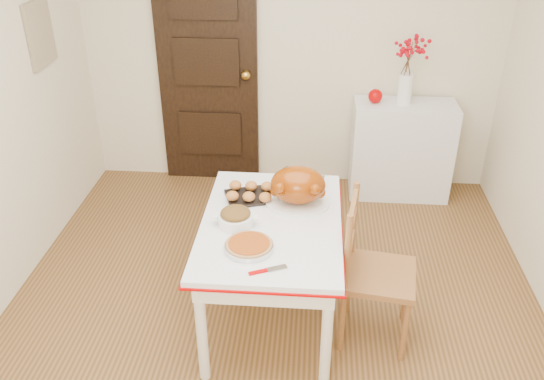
# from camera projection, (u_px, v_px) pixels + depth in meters

# --- Properties ---
(floor) EXTENTS (3.50, 4.00, 0.00)m
(floor) POSITION_uv_depth(u_px,v_px,m) (272.00, 326.00, 3.58)
(floor) COLOR #523518
(floor) RESTS_ON ground
(wall_back) EXTENTS (3.50, 0.00, 2.50)m
(wall_back) POSITION_uv_depth(u_px,v_px,m) (291.00, 44.00, 4.71)
(wall_back) COLOR beige
(wall_back) RESTS_ON ground
(door_back) EXTENTS (0.85, 0.06, 2.06)m
(door_back) POSITION_uv_depth(u_px,v_px,m) (208.00, 69.00, 4.84)
(door_back) COLOR black
(door_back) RESTS_ON ground
(photo_board) EXTENTS (0.03, 0.35, 0.45)m
(photo_board) POSITION_uv_depth(u_px,v_px,m) (40.00, 33.00, 4.01)
(photo_board) COLOR tan
(photo_board) RESTS_ON ground
(sideboard) EXTENTS (0.84, 0.37, 0.84)m
(sideboard) POSITION_uv_depth(u_px,v_px,m) (401.00, 150.00, 4.86)
(sideboard) COLOR silver
(sideboard) RESTS_ON floor
(kitchen_table) EXTENTS (0.83, 1.21, 0.72)m
(kitchen_table) POSITION_uv_depth(u_px,v_px,m) (271.00, 271.00, 3.49)
(kitchen_table) COLOR white
(kitchen_table) RESTS_ON floor
(chair_oak) EXTENTS (0.47, 0.47, 0.94)m
(chair_oak) POSITION_uv_depth(u_px,v_px,m) (379.00, 272.00, 3.30)
(chair_oak) COLOR brown
(chair_oak) RESTS_ON floor
(berry_vase) EXTENTS (0.27, 0.27, 0.52)m
(berry_vase) POSITION_uv_depth(u_px,v_px,m) (407.00, 73.00, 4.53)
(berry_vase) COLOR white
(berry_vase) RESTS_ON sideboard
(apple) EXTENTS (0.12, 0.12, 0.12)m
(apple) POSITION_uv_depth(u_px,v_px,m) (375.00, 96.00, 4.64)
(apple) COLOR #B00000
(apple) RESTS_ON sideboard
(turkey_platter) EXTENTS (0.46, 0.41, 0.25)m
(turkey_platter) POSITION_uv_depth(u_px,v_px,m) (298.00, 187.00, 3.41)
(turkey_platter) COLOR #983607
(turkey_platter) RESTS_ON kitchen_table
(pumpkin_pie) EXTENTS (0.33, 0.33, 0.05)m
(pumpkin_pie) POSITION_uv_depth(u_px,v_px,m) (249.00, 245.00, 3.05)
(pumpkin_pie) COLOR #913B0F
(pumpkin_pie) RESTS_ON kitchen_table
(stuffing_dish) EXTENTS (0.31, 0.28, 0.10)m
(stuffing_dish) POSITION_uv_depth(u_px,v_px,m) (236.00, 217.00, 3.25)
(stuffing_dish) COLOR brown
(stuffing_dish) RESTS_ON kitchen_table
(rolls_tray) EXTENTS (0.35, 0.31, 0.08)m
(rolls_tray) POSITION_uv_depth(u_px,v_px,m) (250.00, 192.00, 3.53)
(rolls_tray) COLOR #A66439
(rolls_tray) RESTS_ON kitchen_table
(pie_server) EXTENTS (0.21, 0.14, 0.01)m
(pie_server) POSITION_uv_depth(u_px,v_px,m) (268.00, 270.00, 2.90)
(pie_server) COLOR silver
(pie_server) RESTS_ON kitchen_table
(carving_knife) EXTENTS (0.24, 0.21, 0.01)m
(carving_knife) POSITION_uv_depth(u_px,v_px,m) (239.00, 235.00, 3.18)
(carving_knife) COLOR silver
(carving_knife) RESTS_ON kitchen_table
(drinking_glass) EXTENTS (0.07, 0.07, 0.12)m
(drinking_glass) POSITION_uv_depth(u_px,v_px,m) (288.00, 177.00, 3.66)
(drinking_glass) COLOR white
(drinking_glass) RESTS_ON kitchen_table
(shaker_pair) EXTENTS (0.10, 0.06, 0.09)m
(shaker_pair) POSITION_uv_depth(u_px,v_px,m) (317.00, 181.00, 3.65)
(shaker_pair) COLOR white
(shaker_pair) RESTS_ON kitchen_table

